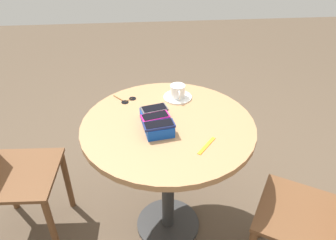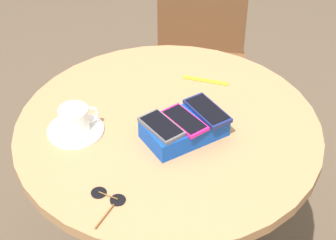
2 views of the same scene
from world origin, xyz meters
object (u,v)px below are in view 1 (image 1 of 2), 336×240
Objects in this scene: round_table at (168,145)px; phone_magenta at (155,116)px; saucer at (178,97)px; chair_far_side at (6,174)px; phone_navy at (159,125)px; coffee_cup at (178,91)px; phone_box at (157,122)px; phone_gray at (154,109)px; sunglasses at (127,100)px; chair_near_window at (315,221)px; lanyard_strap at (207,146)px.

phone_magenta is (-0.02, 0.06, 0.19)m from round_table.
saucer is 0.18× the size of chair_far_side.
phone_magenta reaches higher than round_table.
phone_navy is 1.37× the size of coffee_cup.
coffee_cup reaches higher than phone_box.
sunglasses is (0.19, 0.14, -0.06)m from phone_gray.
phone_navy is at bearing -155.61° from sunglasses.
chair_near_window is at bearing -138.40° from coffee_cup.
phone_magenta is 0.93× the size of saucer.
saucer is 0.18× the size of chair_near_window.
chair_far_side is at bearing 102.15° from coffee_cup.
chair_near_window is (-0.20, -0.48, -0.31)m from lanyard_strap.
phone_box is 0.08m from phone_navy.
phone_navy reaches higher than phone_box.
coffee_cup is 1.01m from chair_far_side.
phone_box is at bearing 5.73° from phone_navy.
sunglasses is at bearing 52.98° from chair_near_window.
chair_near_window is at bearing -138.50° from saucer.
lanyard_strap is (-0.43, -0.08, -0.04)m from coffee_cup.
phone_gray is 1.26× the size of coffee_cup.
lanyard_strap is at bearing -140.72° from round_table.
round_table is at bearing -92.60° from chair_far_side.
saucer is 0.90m from chair_near_window.
chair_far_side is (-0.20, 0.93, -0.30)m from saucer.
coffee_cup is at bearing -89.58° from sunglasses.
lanyard_strap is 0.55m from sunglasses.
chair_far_side reaches higher than chair_near_window.
phone_gray is at bearing -144.85° from sunglasses.
chair_near_window is at bearing -121.99° from phone_gray.
phone_magenta is 0.17× the size of chair_near_window.
phone_navy reaches higher than sunglasses.
phone_box is 0.30m from saucer.
chair_near_window is (-0.63, -0.83, -0.31)m from sunglasses.
phone_navy is 0.35m from coffee_cup.
round_table is 0.34m from sunglasses.
coffee_cup is (0.26, -0.14, -0.02)m from phone_magenta.
round_table is at bearing -27.63° from phone_navy.
phone_magenta is 0.30m from saucer.
saucer is 0.04m from coffee_cup.
phone_magenta is 1.04× the size of phone_gray.
lanyard_strap is (-0.19, -0.15, 0.14)m from round_table.
sunglasses is (0.24, 0.20, 0.14)m from round_table.
round_table is 7.70× the size of coffee_cup.
phone_navy is at bearing 64.96° from lanyard_strap.
round_table is 5.51× the size of saucer.
chair_far_side is at bearing 102.29° from saucer.
coffee_cup is 0.28m from sunglasses.
chair_far_side is at bearing 85.54° from phone_box.
round_table is 0.22m from phone_navy.
chair_far_side is at bearing 90.43° from phone_gray.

